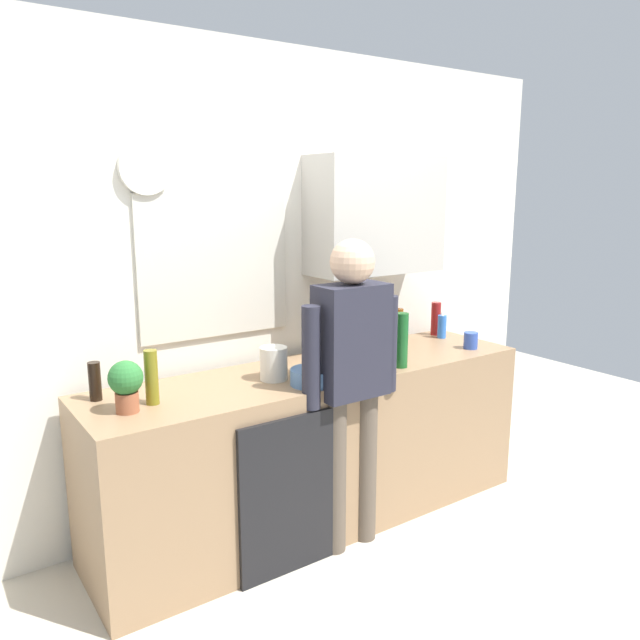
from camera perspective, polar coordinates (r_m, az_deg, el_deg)
The scene contains 18 objects.
ground_plane at distance 3.48m, azimuth 2.72°, elevation -19.81°, with size 8.00×8.00×0.00m, color beige.
kitchen_counter at distance 3.49m, azimuth -0.26°, elevation -11.52°, with size 2.50×0.64×0.88m, color #937251.
dishwasher_panel at distance 3.07m, azimuth -2.64°, elevation -15.88°, with size 0.56×0.02×0.79m, color black.
back_wall_assembly at distance 3.60m, azimuth -2.93°, elevation 4.42°, with size 4.10×0.42×2.60m.
coffee_maker at distance 3.56m, azimuth 5.12°, elevation -1.12°, with size 0.20×0.20×0.33m.
bottle_green_wine at distance 3.37m, azimuth 7.50°, elevation -1.86°, with size 0.07×0.07×0.30m, color #195923.
bottle_olive_oil at distance 2.88m, azimuth -15.27°, elevation -5.11°, with size 0.06×0.06×0.25m, color olive.
bottle_amber_beer at distance 3.86m, azimuth 7.21°, elevation -0.64°, with size 0.06×0.06×0.23m, color brown.
bottle_dark_sauce at distance 3.02m, azimuth -20.04°, elevation -5.33°, with size 0.06×0.06×0.18m, color black.
bottle_red_vinegar at distance 4.17m, azimuth 10.62°, elevation 0.13°, with size 0.06×0.06×0.22m, color maroon.
cup_yellow_cup at distance 3.30m, azimuth 1.33°, elevation -4.00°, with size 0.07×0.07×0.09m, color yellow.
cup_blue_mug at distance 3.87m, azimuth 13.72°, elevation -1.84°, with size 0.08×0.08×0.10m, color #3351B2.
cup_white_mug at distance 3.22m, azimuth 3.59°, elevation -4.32°, with size 0.08×0.08×0.10m, color white.
mixing_bowl at distance 3.07m, azimuth -0.71°, elevation -5.25°, with size 0.22×0.22×0.08m, color #4C72A5.
potted_plant at distance 2.80m, azimuth -17.45°, elevation -5.55°, with size 0.15×0.15×0.23m.
dish_soap at distance 4.10m, azimuth 11.17°, elevation -0.56°, with size 0.06×0.06×0.18m.
storage_canister at distance 3.15m, azimuth -4.29°, elevation -4.01°, with size 0.14×0.14×0.17m, color silver.
person_at_sink at distance 3.09m, azimuth 2.89°, elevation -4.65°, with size 0.57×0.22×1.60m.
Camera 1 is at (-1.81, -2.34, 1.83)m, focal length 34.73 mm.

